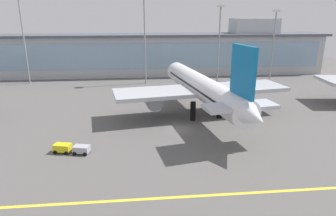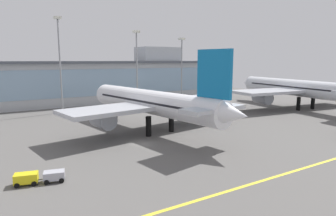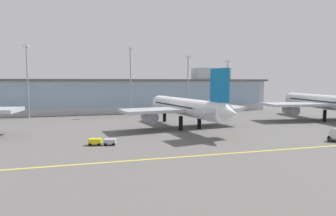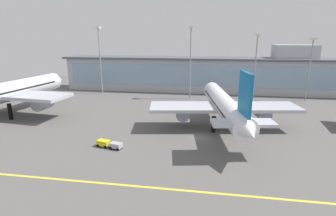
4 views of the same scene
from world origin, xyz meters
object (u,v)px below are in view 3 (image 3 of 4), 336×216
Objects in this scene: apron_light_mast_west at (130,72)px; apron_light_mast_far_east at (27,71)px; baggage_tug_near at (102,141)px; airliner_far_right at (327,103)px; airliner_near_right at (186,107)px; apron_light_mast_east at (188,76)px; apron_light_mast_centre at (227,78)px.

apron_light_mast_far_east reaches higher than apron_light_mast_west.
baggage_tug_near is at bearing -105.00° from apron_light_mast_west.
baggage_tug_near is (-76.21, -19.36, -5.26)m from airliner_far_right.
apron_light_mast_west is at bearing -6.05° from apron_light_mast_far_east.
apron_light_mast_west is (-10.99, 32.29, 10.87)m from airliner_near_right.
apron_light_mast_far_east is (-59.16, 4.57, 1.52)m from apron_light_mast_east.
apron_light_mast_centre is 78.16m from apron_light_mast_far_east.
apron_light_mast_west is 36.62m from apron_light_mast_far_east.
apron_light_mast_far_east is (-99.65, 32.95, 10.87)m from airliner_far_right.
apron_light_mast_centre is 0.85× the size of apron_light_mast_far_east.
apron_light_mast_far_east reaches higher than baggage_tug_near.
airliner_near_right is 1.77× the size of apron_light_mast_west.
apron_light_mast_west is at bearing 178.22° from apron_light_mast_east.
apron_light_mast_west reaches higher than apron_light_mast_centre.
airliner_far_right is 78.81m from baggage_tug_near.
apron_light_mast_east reaches higher than apron_light_mast_centre.
baggage_tug_near is 76.05m from apron_light_mast_centre.
airliner_far_right is 50.32m from apron_light_mast_east.
airliner_far_right is 8.78× the size of baggage_tug_near.
airliner_far_right is 70.43m from apron_light_mast_west.
apron_light_mast_far_east reaches higher than airliner_far_right.
airliner_near_right is at bearing -71.20° from apron_light_mast_west.
apron_light_mast_centre is at bearing -50.55° from airliner_near_right.
apron_light_mast_east is (22.74, -0.71, -1.42)m from apron_light_mast_west.
airliner_near_right is 35.00m from apron_light_mast_east.
airliner_far_right reaches higher than baggage_tug_near.
airliner_far_right is 39.23m from apron_light_mast_centre.
apron_light_mast_centre reaches higher than baggage_tug_near.
airliner_far_right is (52.24, 3.21, 0.10)m from airliner_near_right.
apron_light_mast_centre is (54.68, 51.00, 13.89)m from baggage_tug_near.
apron_light_mast_centre is at bearing -123.23° from baggage_tug_near.
airliner_near_right is at bearing -37.32° from apron_light_mast_far_east.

